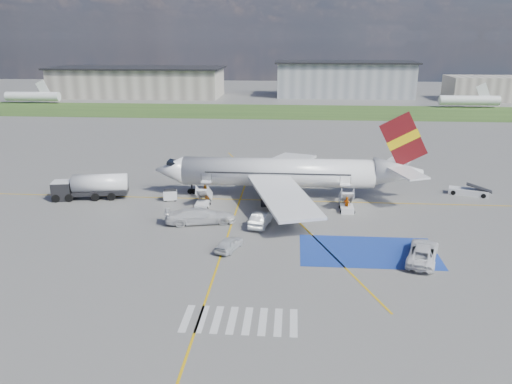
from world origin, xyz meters
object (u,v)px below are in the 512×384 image
belt_loader (469,192)px  van_white_a (423,250)px  airliner (289,173)px  car_silver_b (261,219)px  gpu_cart (170,196)px  fuel_tanker (91,188)px  van_white_b (200,213)px  car_silver_a (229,244)px

belt_loader → van_white_a: 24.89m
airliner → car_silver_b: bearing=-104.8°
gpu_cart → car_silver_b: car_silver_b is taller
airliner → fuel_tanker: bearing=-173.6°
car_silver_b → van_white_a: (16.64, -8.04, 0.25)m
van_white_b → car_silver_a: bearing=-161.9°
belt_loader → car_silver_a: 37.55m
gpu_cart → fuel_tanker: bearing=166.0°
gpu_cart → van_white_a: bearing=-43.0°
car_silver_a → van_white_a: van_white_a is taller
car_silver_a → fuel_tanker: bearing=-17.0°
van_white_a → gpu_cart: bearing=-10.9°
airliner → car_silver_a: (-5.84, -18.69, -2.69)m
gpu_cart → car_silver_a: 18.56m
belt_loader → car_silver_a: size_ratio=1.41×
car_silver_b → van_white_a: van_white_a is taller
fuel_tanker → van_white_a: size_ratio=1.78×
airliner → gpu_cart: airliner is taller
airliner → car_silver_b: 12.17m
belt_loader → van_white_b: van_white_b is taller
airliner → fuel_tanker: 27.01m
fuel_tanker → car_silver_a: bearing=-47.6°
gpu_cart → van_white_b: van_white_b is taller
airliner → van_white_b: size_ratio=5.93×
car_silver_b → van_white_a: 18.48m
car_silver_a → car_silver_b: 7.72m
belt_loader → car_silver_b: size_ratio=1.15×
car_silver_a → van_white_b: bearing=-39.8°
belt_loader → van_white_b: size_ratio=0.93×
van_white_a → fuel_tanker: bearing=-3.9°
belt_loader → van_white_b: (-35.37, -13.71, 0.80)m
car_silver_a → van_white_b: van_white_b is taller
airliner → fuel_tanker: size_ratio=3.62×
van_white_a → van_white_b: van_white_b is taller
airliner → belt_loader: bearing=5.7°
fuel_tanker → belt_loader: (51.92, 5.52, -1.00)m
fuel_tanker → car_silver_a: (20.93, -15.68, -0.72)m
belt_loader → van_white_b: 37.94m
airliner → van_white_a: (13.60, -19.54, -2.32)m
van_white_b → van_white_a: bearing=-121.5°
van_white_a → car_silver_b: bearing=-7.4°
car_silver_a → car_silver_b: car_silver_b is taller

